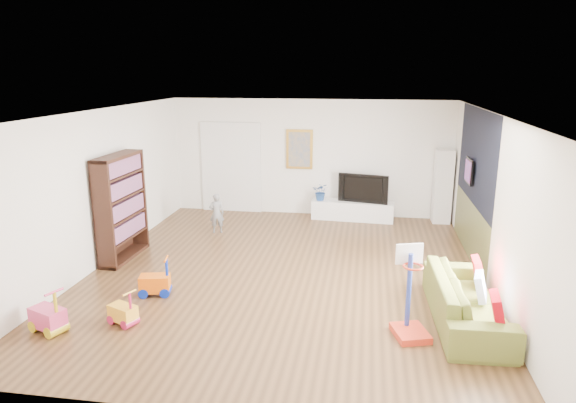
% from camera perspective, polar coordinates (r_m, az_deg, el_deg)
% --- Properties ---
extents(floor, '(6.50, 7.50, 0.00)m').
position_cam_1_polar(floor, '(8.80, -0.41, -7.91)').
color(floor, brown).
rests_on(floor, ground).
extents(ceiling, '(6.50, 7.50, 0.00)m').
position_cam_1_polar(ceiling, '(8.17, -0.44, 9.88)').
color(ceiling, white).
rests_on(ceiling, ground).
extents(wall_back, '(6.50, 0.00, 2.70)m').
position_cam_1_polar(wall_back, '(12.02, 2.49, 4.87)').
color(wall_back, white).
rests_on(wall_back, ground).
extents(wall_front, '(6.50, 0.00, 2.70)m').
position_cam_1_polar(wall_front, '(4.91, -7.65, -9.76)').
color(wall_front, white).
rests_on(wall_front, ground).
extents(wall_left, '(0.00, 7.50, 2.70)m').
position_cam_1_polar(wall_left, '(9.46, -20.25, 1.34)').
color(wall_left, silver).
rests_on(wall_left, ground).
extents(wall_right, '(0.00, 7.50, 2.70)m').
position_cam_1_polar(wall_right, '(8.50, 21.74, -0.21)').
color(wall_right, white).
rests_on(wall_right, ground).
extents(navy_accent, '(0.01, 3.20, 1.70)m').
position_cam_1_polar(navy_accent, '(9.74, 20.19, 4.71)').
color(navy_accent, black).
rests_on(navy_accent, wall_right).
extents(olive_wainscot, '(0.01, 3.20, 1.00)m').
position_cam_1_polar(olive_wainscot, '(10.04, 19.53, -2.90)').
color(olive_wainscot, brown).
rests_on(olive_wainscot, wall_right).
extents(doorway, '(1.45, 0.06, 2.10)m').
position_cam_1_polar(doorway, '(12.39, -6.33, 3.68)').
color(doorway, white).
rests_on(doorway, ground).
extents(painting_back, '(0.62, 0.06, 0.92)m').
position_cam_1_polar(painting_back, '(11.98, 1.28, 5.82)').
color(painting_back, gold).
rests_on(painting_back, wall_back).
extents(artwork_right, '(0.04, 0.56, 0.46)m').
position_cam_1_polar(artwork_right, '(9.97, 19.47, 3.22)').
color(artwork_right, '#7F3F8C').
rests_on(artwork_right, wall_right).
extents(media_console, '(1.88, 0.59, 0.43)m').
position_cam_1_polar(media_console, '(11.86, 7.20, -0.97)').
color(media_console, white).
rests_on(media_console, ground).
extents(tall_cabinet, '(0.39, 0.39, 1.65)m').
position_cam_1_polar(tall_cabinet, '(11.93, 16.81, 1.62)').
color(tall_cabinet, white).
rests_on(tall_cabinet, ground).
extents(bookshelf, '(0.38, 1.31, 1.91)m').
position_cam_1_polar(bookshelf, '(9.67, -18.04, -0.62)').
color(bookshelf, '#321910').
rests_on(bookshelf, ground).
extents(sofa, '(0.94, 2.23, 0.64)m').
position_cam_1_polar(sofa, '(7.49, 19.23, -10.28)').
color(sofa, olive).
rests_on(sofa, ground).
extents(basketball_hoop, '(0.55, 0.61, 1.21)m').
position_cam_1_polar(basketball_hoop, '(6.78, 13.71, -9.87)').
color(basketball_hoop, red).
rests_on(basketball_hoop, ground).
extents(ride_on_yellow, '(0.44, 0.36, 0.51)m').
position_cam_1_polar(ride_on_yellow, '(7.40, -17.93, -11.07)').
color(ride_on_yellow, yellow).
rests_on(ride_on_yellow, ground).
extents(ride_on_orange, '(0.50, 0.37, 0.60)m').
position_cam_1_polar(ride_on_orange, '(8.13, -14.62, -8.10)').
color(ride_on_orange, orange).
rests_on(ride_on_orange, ground).
extents(ride_on_pink, '(0.54, 0.44, 0.62)m').
position_cam_1_polar(ride_on_pink, '(7.53, -25.22, -10.84)').
color(ride_on_pink, '#DF3B6D').
rests_on(ride_on_pink, ground).
extents(child, '(0.35, 0.28, 0.85)m').
position_cam_1_polar(child, '(10.87, -7.93, -1.30)').
color(child, gray).
rests_on(child, ground).
extents(tv, '(1.14, 0.38, 0.65)m').
position_cam_1_polar(tv, '(11.74, 8.46, 1.55)').
color(tv, black).
rests_on(tv, media_console).
extents(vase_plant, '(0.39, 0.35, 0.41)m').
position_cam_1_polar(vase_plant, '(11.77, 3.69, 1.10)').
color(vase_plant, navy).
rests_on(vase_plant, media_console).
extents(pillow_left, '(0.15, 0.42, 0.41)m').
position_cam_1_polar(pillow_left, '(6.86, 22.27, -11.17)').
color(pillow_left, '#A80511').
rests_on(pillow_left, sofa).
extents(pillow_center, '(0.18, 0.38, 0.36)m').
position_cam_1_polar(pillow_center, '(7.48, 20.63, -8.86)').
color(pillow_center, white).
rests_on(pillow_center, sofa).
extents(pillow_right, '(0.12, 0.40, 0.39)m').
position_cam_1_polar(pillow_right, '(8.01, 20.38, -7.29)').
color(pillow_right, red).
rests_on(pillow_right, sofa).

